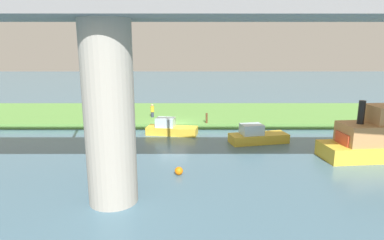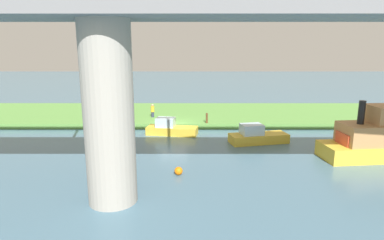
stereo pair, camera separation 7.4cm
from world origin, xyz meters
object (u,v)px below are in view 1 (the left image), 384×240
Objects in this scene: motorboat_white at (384,137)px; marker_buoy at (179,171)px; houseboat_blue at (257,136)px; mooring_post at (207,118)px; pontoon_yellow at (170,128)px; person_on_bank at (152,110)px; bridge_pylon at (109,115)px.

motorboat_white reaches higher than marker_buoy.
houseboat_blue is at bearing -24.72° from motorboat_white.
motorboat_white is 14.50m from marker_buoy.
mooring_post reaches higher than marker_buoy.
marker_buoy is (14.10, 3.15, -1.26)m from motorboat_white.
mooring_post is at bearing -145.20° from pontoon_yellow.
houseboat_blue is (8.04, -3.70, -0.95)m from motorboat_white.
pontoon_yellow reaches higher than marker_buoy.
mooring_post is 14.71m from motorboat_white.
motorboat_white is at bearing 143.93° from mooring_post.
motorboat_white is 16.40× the size of marker_buoy.
motorboat_white is at bearing 155.28° from houseboat_blue.
motorboat_white is at bearing 146.76° from person_on_bank.
motorboat_white is (-11.88, 8.65, 0.53)m from mooring_post.
marker_buoy is (-1.11, 9.49, -0.28)m from pontoon_yellow.
motorboat_white is 1.66× the size of houseboat_blue.
bridge_pylon reaches higher than marker_buoy.
houseboat_blue is 1.06× the size of pontoon_yellow.
mooring_post is at bearing 153.53° from person_on_bank.
marker_buoy is at bearing -132.47° from bridge_pylon.
houseboat_blue reaches higher than mooring_post.
motorboat_white is (-17.40, 11.40, 0.31)m from person_on_bank.
pontoon_yellow is 9.56m from marker_buoy.
person_on_bank is (0.18, -17.96, -3.19)m from bridge_pylon.
bridge_pylon is 1.78× the size of houseboat_blue.
motorboat_white is at bearing -159.14° from bridge_pylon.
houseboat_blue is 9.87× the size of marker_buoy.
bridge_pylon is 1.89× the size of pontoon_yellow.
motorboat_white is (-17.22, -6.56, -2.88)m from bridge_pylon.
pontoon_yellow is at bearing -20.22° from houseboat_blue.
houseboat_blue is at bearing 159.78° from pontoon_yellow.
person_on_bank is 6.17m from mooring_post.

